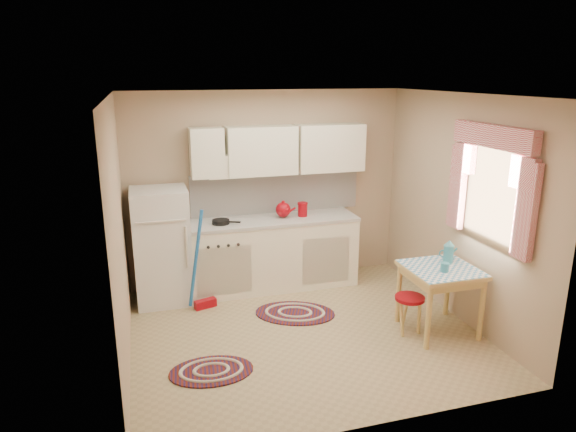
% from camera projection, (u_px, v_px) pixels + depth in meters
% --- Properties ---
extents(room_shell, '(3.64, 3.60, 2.52)m').
position_uv_depth(room_shell, '(312.00, 182.00, 5.37)').
color(room_shell, tan).
rests_on(room_shell, ground).
extents(fridge, '(0.65, 0.60, 1.40)m').
position_uv_depth(fridge, '(162.00, 246.00, 6.13)').
color(fridge, white).
rests_on(fridge, ground).
extents(broom, '(0.30, 0.19, 1.20)m').
position_uv_depth(broom, '(203.00, 260.00, 5.96)').
color(broom, '#1C61B3').
rests_on(broom, ground).
extents(base_cabinets, '(2.25, 0.60, 0.88)m').
position_uv_depth(base_cabinets, '(269.00, 255.00, 6.61)').
color(base_cabinets, white).
rests_on(base_cabinets, ground).
extents(countertop, '(2.27, 0.62, 0.04)m').
position_uv_depth(countertop, '(268.00, 220.00, 6.48)').
color(countertop, '#B9B6B0').
rests_on(countertop, base_cabinets).
extents(frying_pan, '(0.28, 0.28, 0.05)m').
position_uv_depth(frying_pan, '(221.00, 222.00, 6.26)').
color(frying_pan, black).
rests_on(frying_pan, countertop).
extents(red_kettle, '(0.26, 0.25, 0.21)m').
position_uv_depth(red_kettle, '(283.00, 210.00, 6.50)').
color(red_kettle, '#970510').
rests_on(red_kettle, countertop).
extents(red_canister, '(0.15, 0.15, 0.16)m').
position_uv_depth(red_canister, '(303.00, 210.00, 6.58)').
color(red_canister, '#970510').
rests_on(red_canister, countertop).
extents(table, '(0.72, 0.72, 0.72)m').
position_uv_depth(table, '(439.00, 300.00, 5.48)').
color(table, '#E1C070').
rests_on(table, ground).
extents(stool, '(0.36, 0.36, 0.42)m').
position_uv_depth(stool, '(409.00, 315.00, 5.48)').
color(stool, '#970510').
rests_on(stool, ground).
extents(coffee_pot, '(0.16, 0.15, 0.27)m').
position_uv_depth(coffee_pot, '(449.00, 251.00, 5.50)').
color(coffee_pot, teal).
rests_on(coffee_pot, table).
extents(mug, '(0.11, 0.11, 0.10)m').
position_uv_depth(mug, '(445.00, 268.00, 5.27)').
color(mug, teal).
rests_on(mug, table).
extents(rug_center, '(1.09, 0.92, 0.02)m').
position_uv_depth(rug_center, '(295.00, 313.00, 5.96)').
color(rug_center, maroon).
rests_on(rug_center, ground).
extents(rug_left, '(0.83, 0.59, 0.02)m').
position_uv_depth(rug_left, '(211.00, 371.00, 4.80)').
color(rug_left, maroon).
rests_on(rug_left, ground).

